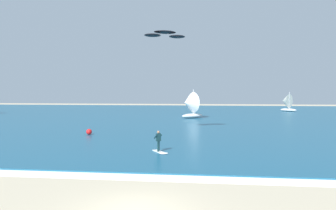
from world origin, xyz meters
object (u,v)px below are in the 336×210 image
Objects in this scene: kitesurfer at (159,145)px; sailboat_mid_left at (286,102)px; sailboat_near_shore at (190,105)px; kite at (165,34)px; marker_buoy at (89,132)px.

sailboat_mid_left reaches higher than kitesurfer.
sailboat_near_shore is at bearing -135.60° from sailboat_mid_left.
sailboat_mid_left is (24.17, 44.10, -8.77)m from kite.
marker_buoy is (-9.18, 8.99, -0.29)m from kitesurfer.
sailboat_near_shore is at bearing 85.54° from kite.
kite is 1.00× the size of sailboat_mid_left.
kitesurfer is 58.49m from sailboat_mid_left.
kite is 0.91× the size of sailboat_near_shore.
kitesurfer is 14.04m from kite.
sailboat_mid_left is at bearing 61.28° from kite.
kite is at bearing 94.43° from kitesurfer.
sailboat_near_shore reaches higher than sailboat_mid_left.
sailboat_mid_left is (23.44, 53.56, 1.58)m from kitesurfer.
kitesurfer is 31.65m from sailboat_near_shore.
marker_buoy is (-32.61, -44.58, -1.87)m from sailboat_mid_left.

